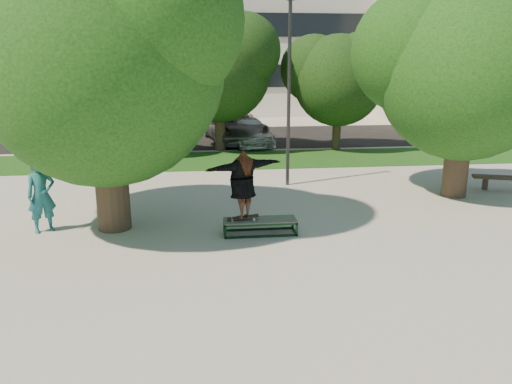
{
  "coord_description": "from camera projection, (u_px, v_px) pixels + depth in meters",
  "views": [
    {
      "loc": [
        -1.98,
        -11.49,
        4.23
      ],
      "look_at": [
        -0.6,
        0.6,
        0.96
      ],
      "focal_mm": 35.0,
      "sensor_mm": 36.0,
      "label": 1
    }
  ],
  "objects": [
    {
      "name": "car_silver_a",
      "position": [
        94.0,
        127.0,
        26.12
      ],
      "size": [
        2.31,
        4.66,
        1.53
      ],
      "primitive_type": "imported",
      "rotation": [
        0.0,
        0.0,
        0.12
      ],
      "color": "#A1A2A6",
      "rests_on": "asphalt_strip"
    },
    {
      "name": "grind_box",
      "position": [
        260.0,
        226.0,
        12.38
      ],
      "size": [
        1.8,
        0.6,
        0.38
      ],
      "color": "black",
      "rests_on": "ground"
    },
    {
      "name": "grass_strip",
      "position": [
        269.0,
        159.0,
        21.56
      ],
      "size": [
        30.0,
        4.0,
        0.02
      ],
      "primitive_type": "cube",
      "color": "#184413",
      "rests_on": "ground"
    },
    {
      "name": "tree_left",
      "position": [
        98.0,
        50.0,
        11.77
      ],
      "size": [
        6.96,
        5.95,
        7.12
      ],
      "color": "#38281E",
      "rests_on": "ground"
    },
    {
      "name": "lamppost",
      "position": [
        289.0,
        92.0,
        16.42
      ],
      "size": [
        0.25,
        0.15,
        6.11
      ],
      "color": "#2D2D30",
      "rests_on": "ground"
    },
    {
      "name": "bystander",
      "position": [
        41.0,
        195.0,
        12.37
      ],
      "size": [
        0.82,
        0.73,
        1.88
      ],
      "primitive_type": "imported",
      "rotation": [
        0.0,
        0.0,
        0.52
      ],
      "color": "#1C646B",
      "rests_on": "ground"
    },
    {
      "name": "tree_right",
      "position": [
        463.0,
        63.0,
        14.88
      ],
      "size": [
        6.24,
        5.33,
        6.51
      ],
      "color": "#38281E",
      "rests_on": "ground"
    },
    {
      "name": "asphalt_strip",
      "position": [
        235.0,
        137.0,
        27.69
      ],
      "size": [
        40.0,
        8.0,
        0.01
      ],
      "primitive_type": "cube",
      "color": "black",
      "rests_on": "ground"
    },
    {
      "name": "bg_tree_mid",
      "position": [
        217.0,
        63.0,
        22.76
      ],
      "size": [
        5.76,
        4.92,
        6.24
      ],
      "color": "#38281E",
      "rests_on": "ground"
    },
    {
      "name": "car_silver_b",
      "position": [
        249.0,
        131.0,
        25.17
      ],
      "size": [
        2.46,
        4.7,
        1.3
      ],
      "primitive_type": "imported",
      "rotation": [
        0.0,
        0.0,
        0.15
      ],
      "color": "silver",
      "rests_on": "asphalt_strip"
    },
    {
      "name": "ground",
      "position": [
        283.0,
        235.0,
        12.34
      ],
      "size": [
        120.0,
        120.0,
        0.0
      ],
      "primitive_type": "plane",
      "color": "#9E9A91",
      "rests_on": "ground"
    },
    {
      "name": "car_dark",
      "position": [
        138.0,
        130.0,
        24.59
      ],
      "size": [
        1.75,
        4.91,
        1.61
      ],
      "primitive_type": "imported",
      "rotation": [
        0.0,
        0.0,
        0.01
      ],
      "color": "black",
      "rests_on": "asphalt_strip"
    },
    {
      "name": "bg_tree_right",
      "position": [
        337.0,
        75.0,
        23.01
      ],
      "size": [
        5.04,
        4.31,
        5.43
      ],
      "color": "#38281E",
      "rests_on": "ground"
    },
    {
      "name": "bg_tree_left",
      "position": [
        89.0,
        70.0,
        21.27
      ],
      "size": [
        5.28,
        4.51,
        5.77
      ],
      "color": "#38281E",
      "rests_on": "ground"
    },
    {
      "name": "car_grey",
      "position": [
        236.0,
        127.0,
        25.83
      ],
      "size": [
        3.43,
        6.04,
        1.59
      ],
      "primitive_type": "imported",
      "rotation": [
        0.0,
        0.0,
        0.14
      ],
      "color": "slate",
      "rests_on": "asphalt_strip"
    },
    {
      "name": "office_building",
      "position": [
        195.0,
        10.0,
        40.72
      ],
      "size": [
        30.0,
        14.12,
        16.0
      ],
      "color": "silver",
      "rests_on": "ground"
    },
    {
      "name": "side_building",
      "position": [
        488.0,
        62.0,
        34.38
      ],
      "size": [
        15.0,
        10.0,
        8.0
      ],
      "primitive_type": "cube",
      "color": "beige",
      "rests_on": "ground"
    },
    {
      "name": "skater_rig",
      "position": [
        243.0,
        184.0,
        12.05
      ],
      "size": [
        2.1,
        1.37,
        1.75
      ],
      "rotation": [
        0.0,
        0.0,
        3.57
      ],
      "color": "white",
      "rests_on": "grind_box"
    }
  ]
}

